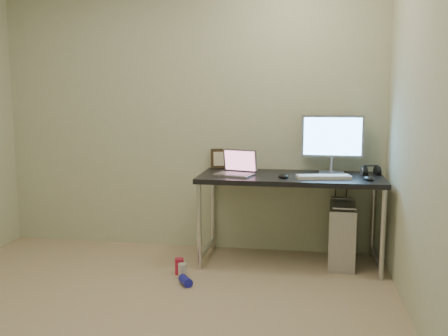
# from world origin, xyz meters

# --- Properties ---
(floor) EXTENTS (3.50, 3.50, 0.00)m
(floor) POSITION_xyz_m (0.00, 0.00, 0.00)
(floor) COLOR tan
(floor) RESTS_ON ground
(wall_back) EXTENTS (3.50, 0.02, 2.50)m
(wall_back) POSITION_xyz_m (0.00, 1.75, 1.25)
(wall_back) COLOR beige
(wall_back) RESTS_ON ground
(wall_right) EXTENTS (0.02, 3.50, 2.50)m
(wall_right) POSITION_xyz_m (1.75, 0.00, 1.25)
(wall_right) COLOR beige
(wall_right) RESTS_ON ground
(desk) EXTENTS (1.51, 0.66, 0.75)m
(desk) POSITION_xyz_m (0.94, 1.42, 0.67)
(desk) COLOR black
(desk) RESTS_ON ground
(tower_computer) EXTENTS (0.23, 0.49, 0.53)m
(tower_computer) POSITION_xyz_m (1.38, 1.45, 0.25)
(tower_computer) COLOR #B7B8BD
(tower_computer) RESTS_ON ground
(cable_a) EXTENTS (0.01, 0.16, 0.69)m
(cable_a) POSITION_xyz_m (1.33, 1.70, 0.40)
(cable_a) COLOR black
(cable_a) RESTS_ON ground
(cable_b) EXTENTS (0.02, 0.11, 0.71)m
(cable_b) POSITION_xyz_m (1.42, 1.68, 0.38)
(cable_b) COLOR black
(cable_b) RESTS_ON ground
(can_red) EXTENTS (0.09, 0.09, 0.13)m
(can_red) POSITION_xyz_m (0.10, 0.99, 0.06)
(can_red) COLOR #B51A3D
(can_red) RESTS_ON ground
(can_white) EXTENTS (0.08, 0.08, 0.12)m
(can_white) POSITION_xyz_m (0.15, 0.90, 0.06)
(can_white) COLOR silver
(can_white) RESTS_ON ground
(can_blue) EXTENTS (0.13, 0.14, 0.07)m
(can_blue) POSITION_xyz_m (0.20, 0.77, 0.03)
(can_blue) COLOR #1C1EB5
(can_blue) RESTS_ON ground
(laptop) EXTENTS (0.35, 0.32, 0.21)m
(laptop) POSITION_xyz_m (0.50, 1.37, 0.80)
(laptop) COLOR #A9A9B1
(laptop) RESTS_ON desk
(monitor) EXTENTS (0.53, 0.16, 0.49)m
(monitor) POSITION_xyz_m (1.29, 1.63, 1.04)
(monitor) COLOR #A9A9B1
(monitor) RESTS_ON desk
(keyboard) EXTENTS (0.44, 0.22, 0.03)m
(keyboard) POSITION_xyz_m (1.21, 1.31, 0.76)
(keyboard) COLOR silver
(keyboard) RESTS_ON desk
(mouse_right) EXTENTS (0.10, 0.13, 0.04)m
(mouse_right) POSITION_xyz_m (1.56, 1.28, 0.77)
(mouse_right) COLOR black
(mouse_right) RESTS_ON desk
(mouse_left) EXTENTS (0.11, 0.14, 0.04)m
(mouse_left) POSITION_xyz_m (0.89, 1.29, 0.77)
(mouse_left) COLOR black
(mouse_left) RESTS_ON desk
(headphones) EXTENTS (0.17, 0.10, 0.10)m
(headphones) POSITION_xyz_m (1.60, 1.55, 0.78)
(headphones) COLOR black
(headphones) RESTS_ON desk
(picture_frame) EXTENTS (0.23, 0.12, 0.18)m
(picture_frame) POSITION_xyz_m (0.33, 1.72, 0.84)
(picture_frame) COLOR black
(picture_frame) RESTS_ON desk
(webcam) EXTENTS (0.05, 0.04, 0.12)m
(webcam) POSITION_xyz_m (0.54, 1.70, 0.84)
(webcam) COLOR silver
(webcam) RESTS_ON desk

